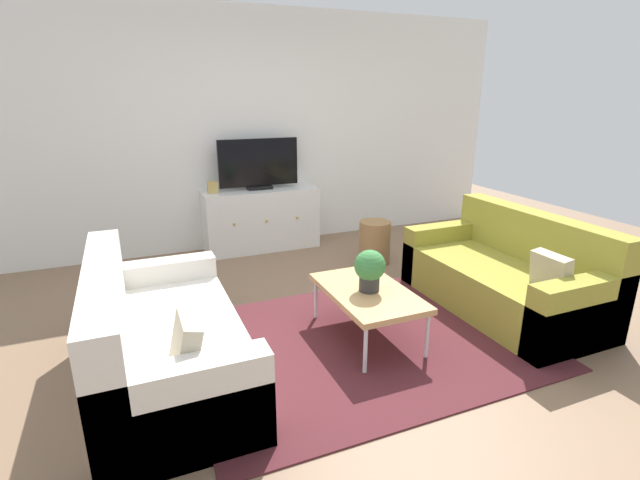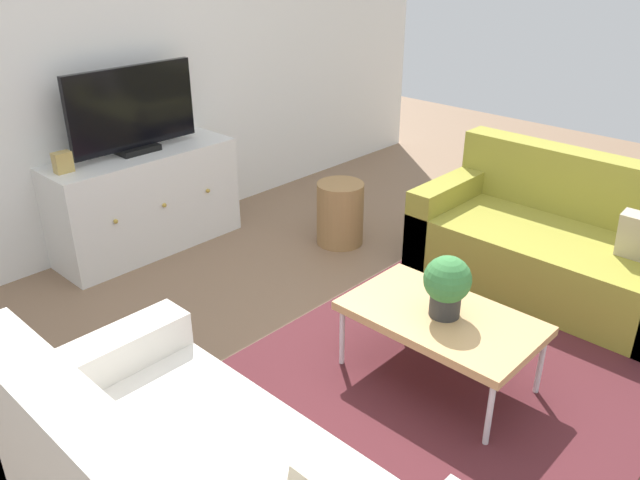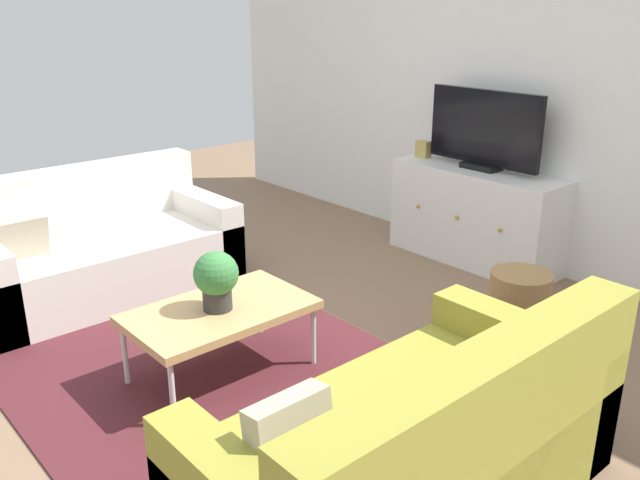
% 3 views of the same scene
% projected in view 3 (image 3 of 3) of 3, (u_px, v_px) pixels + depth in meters
% --- Properties ---
extents(ground_plane, '(10.00, 10.00, 0.00)m').
position_uv_depth(ground_plane, '(231.00, 363.00, 3.66)').
color(ground_plane, '#84664C').
extents(wall_back, '(6.40, 0.12, 2.70)m').
position_uv_depth(wall_back, '(518.00, 79.00, 4.79)').
color(wall_back, white).
rests_on(wall_back, ground_plane).
extents(area_rug, '(2.50, 1.90, 0.01)m').
position_uv_depth(area_rug, '(208.00, 371.00, 3.57)').
color(area_rug, '#4C1E23').
rests_on(area_rug, ground_plane).
extents(couch_left_side, '(0.87, 1.70, 0.82)m').
position_uv_depth(couch_left_side, '(98.00, 252.00, 4.53)').
color(couch_left_side, silver).
rests_on(couch_left_side, ground_plane).
extents(couch_right_side, '(0.87, 1.70, 0.82)m').
position_uv_depth(couch_right_side, '(421.00, 456.00, 2.49)').
color(couch_right_side, olive).
rests_on(couch_right_side, ground_plane).
extents(coffee_table, '(0.56, 0.94, 0.39)m').
position_uv_depth(coffee_table, '(220.00, 313.00, 3.43)').
color(coffee_table, tan).
rests_on(coffee_table, ground_plane).
extents(potted_plant, '(0.23, 0.23, 0.31)m').
position_uv_depth(potted_plant, '(216.00, 278.00, 3.35)').
color(potted_plant, '#2D2D2D').
rests_on(potted_plant, coffee_table).
extents(tv_console, '(1.32, 0.47, 0.71)m').
position_uv_depth(tv_console, '(475.00, 216.00, 5.00)').
color(tv_console, white).
rests_on(tv_console, ground_plane).
extents(flat_screen_tv, '(0.92, 0.16, 0.58)m').
position_uv_depth(flat_screen_tv, '(484.00, 130.00, 4.80)').
color(flat_screen_tv, black).
rests_on(flat_screen_tv, tv_console).
extents(mantel_clock, '(0.11, 0.07, 0.13)m').
position_uv_depth(mantel_clock, '(423.00, 149.00, 5.24)').
color(mantel_clock, tan).
rests_on(mantel_clock, tv_console).
extents(wicker_basket, '(0.34, 0.34, 0.46)m').
position_uv_depth(wicker_basket, '(518.00, 311.00, 3.75)').
color(wicker_basket, '#9E7547').
rests_on(wicker_basket, ground_plane).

